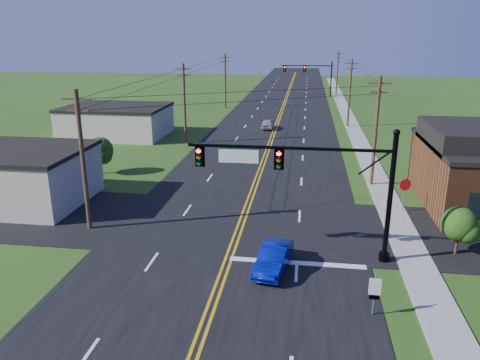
% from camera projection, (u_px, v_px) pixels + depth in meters
% --- Properties ---
extents(ground, '(260.00, 260.00, 0.00)m').
position_uv_depth(ground, '(198.00, 334.00, 19.76)').
color(ground, '#254614').
rests_on(ground, ground).
extents(road_main, '(16.00, 220.00, 0.04)m').
position_uv_depth(road_main, '(277.00, 122.00, 66.97)').
color(road_main, black).
rests_on(road_main, ground).
extents(road_cross, '(70.00, 10.00, 0.04)m').
position_uv_depth(road_cross, '(238.00, 224.00, 31.09)').
color(road_cross, black).
rests_on(road_cross, ground).
extents(sidewalk, '(2.00, 160.00, 0.08)m').
position_uv_depth(sidewalk, '(358.00, 139.00, 56.11)').
color(sidewalk, gray).
rests_on(sidewalk, ground).
extents(signal_mast_main, '(11.30, 0.60, 7.48)m').
position_uv_depth(signal_mast_main, '(307.00, 176.00, 25.31)').
color(signal_mast_main, black).
rests_on(signal_mast_main, ground).
extents(signal_mast_far, '(10.98, 0.60, 7.48)m').
position_uv_depth(signal_mast_far, '(309.00, 73.00, 93.35)').
color(signal_mast_far, black).
rests_on(signal_mast_far, ground).
extents(cream_bldg_near, '(10.20, 8.20, 4.10)m').
position_uv_depth(cream_bldg_near, '(16.00, 176.00, 34.65)').
color(cream_bldg_near, beige).
rests_on(cream_bldg_near, ground).
extents(cream_bldg_far, '(12.20, 9.20, 3.70)m').
position_uv_depth(cream_bldg_far, '(116.00, 121.00, 57.64)').
color(cream_bldg_far, beige).
rests_on(cream_bldg_far, ground).
extents(utility_pole_left_a, '(1.80, 0.28, 9.00)m').
position_uv_depth(utility_pole_left_a, '(83.00, 158.00, 29.06)').
color(utility_pole_left_a, '#39271A').
rests_on(utility_pole_left_a, ground).
extents(utility_pole_left_b, '(1.80, 0.28, 9.00)m').
position_uv_depth(utility_pole_left_b, '(184.00, 102.00, 52.67)').
color(utility_pole_left_b, '#39271A').
rests_on(utility_pole_left_b, ground).
extents(utility_pole_left_c, '(1.80, 0.28, 9.00)m').
position_uv_depth(utility_pole_left_c, '(225.00, 80.00, 78.17)').
color(utility_pole_left_c, '#39271A').
rests_on(utility_pole_left_c, ground).
extents(utility_pole_right_a, '(1.80, 0.28, 9.00)m').
position_uv_depth(utility_pole_right_a, '(376.00, 130.00, 37.80)').
color(utility_pole_right_a, '#39271A').
rests_on(utility_pole_right_a, ground).
extents(utility_pole_right_b, '(1.80, 0.28, 9.00)m').
position_uv_depth(utility_pole_right_b, '(350.00, 92.00, 62.36)').
color(utility_pole_right_b, '#39271A').
rests_on(utility_pole_right_b, ground).
extents(utility_pole_right_c, '(1.80, 0.28, 9.00)m').
position_uv_depth(utility_pole_right_c, '(337.00, 73.00, 90.69)').
color(utility_pole_right_c, '#39271A').
rests_on(utility_pole_right_c, ground).
extents(tree_right_back, '(3.00, 3.00, 4.10)m').
position_uv_depth(tree_right_back, '(440.00, 146.00, 41.39)').
color(tree_right_back, '#39271A').
rests_on(tree_right_back, ground).
extents(shrub_corner, '(2.00, 2.00, 2.86)m').
position_uv_depth(shrub_corner, '(459.00, 224.00, 26.43)').
color(shrub_corner, '#39271A').
rests_on(shrub_corner, ground).
extents(tree_left, '(2.40, 2.40, 3.37)m').
position_uv_depth(tree_left, '(100.00, 150.00, 41.77)').
color(tree_left, '#39271A').
rests_on(tree_left, ground).
extents(blue_car, '(2.04, 4.22, 1.33)m').
position_uv_depth(blue_car, '(274.00, 259.00, 24.94)').
color(blue_car, '#061192').
rests_on(blue_car, ground).
extents(distant_car, '(1.73, 3.87, 1.29)m').
position_uv_depth(distant_car, '(267.00, 124.00, 62.01)').
color(distant_car, silver).
rests_on(distant_car, ground).
extents(route_sign, '(0.54, 0.09, 2.15)m').
position_uv_depth(route_sign, '(375.00, 291.00, 20.72)').
color(route_sign, slate).
rests_on(route_sign, ground).
extents(stop_sign, '(0.86, 0.23, 2.46)m').
position_uv_depth(stop_sign, '(405.00, 188.00, 32.84)').
color(stop_sign, slate).
rests_on(stop_sign, ground).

